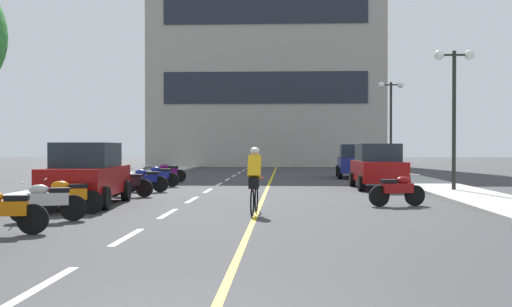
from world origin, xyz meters
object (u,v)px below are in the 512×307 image
Objects in this scene: motorcycle_8 at (160,176)px; motorcycle_2 at (2,211)px; motorcycle_4 at (68,196)px; street_lamp_mid at (454,88)px; motorcycle_6 at (129,183)px; cyclist_rider at (254,179)px; parked_car_mid at (378,166)px; parked_car_near at (87,174)px; motorcycle_5 at (397,190)px; parked_car_far at (355,161)px; street_lamp_far at (391,107)px; motorcycle_3 at (47,201)px; motorcycle_9 at (168,172)px; motorcycle_7 at (146,179)px.

motorcycle_2 is at bearing -90.59° from motorcycle_8.
motorcycle_4 and motorcycle_8 have the same top height.
street_lamp_mid is 12.30m from motorcycle_8.
motorcycle_2 is 1.00× the size of motorcycle_6.
motorcycle_8 is 11.01m from cyclist_rider.
parked_car_mid is (-2.49, 1.96, -2.96)m from street_lamp_mid.
parked_car_near is 8.99m from motorcycle_5.
motorcycle_5 is at bearing 16.50° from motorcycle_4.
street_lamp_mid is at bearing 33.73° from motorcycle_4.
parked_car_far is 18.44m from cyclist_rider.
street_lamp_far is 3.16× the size of motorcycle_2.
motorcycle_4 is at bearing -163.50° from motorcycle_5.
parked_car_near is 2.59× the size of motorcycle_4.
motorcycle_4 is 9.01m from motorcycle_5.
motorcycle_3 is 0.97× the size of motorcycle_9.
motorcycle_3 is 6.88m from motorcycle_6.
motorcycle_5 is 0.99× the size of motorcycle_6.
street_lamp_mid is 3.04× the size of motorcycle_6.
motorcycle_2 is 0.99× the size of motorcycle_7.
motorcycle_5 is at bearing 35.21° from motorcycle_2.
motorcycle_2 is at bearing -139.52° from cyclist_rider.
parked_car_mid is 9.21m from motorcycle_7.
motorcycle_2 is 0.99× the size of motorcycle_8.
motorcycle_6 is 0.95× the size of cyclist_rider.
street_lamp_mid reaches higher than motorcycle_8.
motorcycle_9 is (-11.80, 6.06, -3.40)m from street_lamp_mid.
motorcycle_4 is at bearing 89.90° from motorcycle_2.
motorcycle_3 is (0.39, -3.93, -0.44)m from parked_car_near.
parked_car_mid is at bearing 25.54° from motorcycle_6.
street_lamp_mid is 3.05× the size of motorcycle_2.
street_lamp_mid is at bearing 1.17° from motorcycle_7.
street_lamp_mid is at bearing 38.52° from motorcycle_3.
motorcycle_8 is at bearing -85.03° from motorcycle_9.
street_lamp_far is at bearing 71.11° from cyclist_rider.
motorcycle_4 is 0.98× the size of motorcycle_8.
motorcycle_6 is at bearing -90.02° from motorcycle_8.
motorcycle_9 is 14.24m from cyclist_rider.
street_lamp_far is 1.25× the size of parked_car_far.
street_lamp_far is at bearing 48.95° from motorcycle_7.
parked_car_near reaches higher than motorcycle_8.
street_lamp_mid is at bearing 44.17° from motorcycle_2.
parked_car_mid is 2.38× the size of cyclist_rider.
street_lamp_far is 3.24× the size of motorcycle_3.
parked_car_near reaches higher than motorcycle_5.
motorcycle_7 is (-11.42, -0.23, -3.40)m from street_lamp_mid.
motorcycle_8 is at bearing 86.58° from parked_car_near.
parked_car_mid reaches higher than motorcycle_3.
parked_car_near is 5.12m from motorcycle_7.
street_lamp_mid is 10.57m from cyclist_rider.
motorcycle_3 and motorcycle_4 have the same top height.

